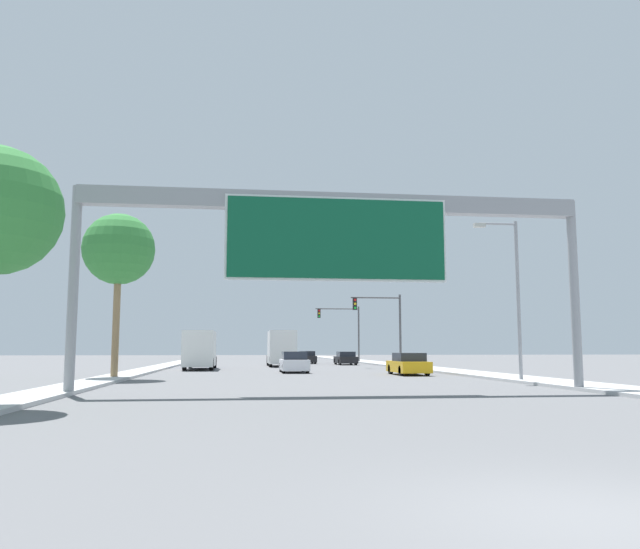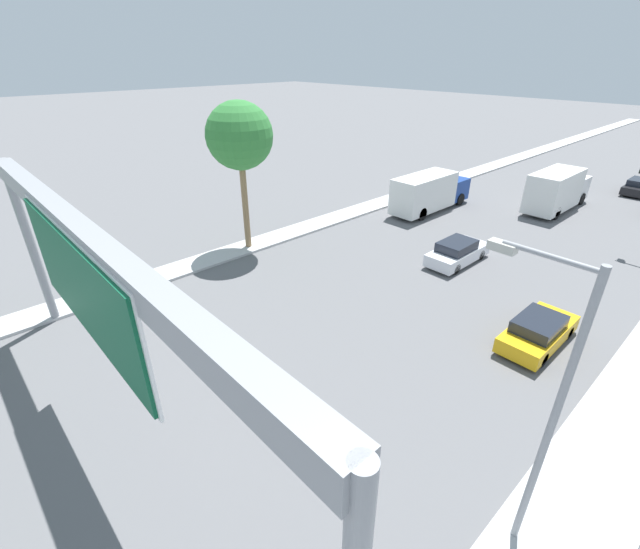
{
  "view_description": "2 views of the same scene",
  "coord_description": "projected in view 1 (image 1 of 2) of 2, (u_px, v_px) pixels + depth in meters",
  "views": [
    {
      "loc": [
        -3.64,
        -6.14,
        1.72
      ],
      "look_at": [
        0.0,
        23.23,
        5.22
      ],
      "focal_mm": 35.0,
      "sensor_mm": 36.0,
      "label": 1
    },
    {
      "loc": [
        11.92,
        15.55,
        11.73
      ],
      "look_at": [
        -0.8,
        27.33,
        2.68
      ],
      "focal_mm": 24.0,
      "sensor_mm": 36.0,
      "label": 2
    }
  ],
  "objects": [
    {
      "name": "traffic_light_near_intersection",
      "position": [
        385.0,
        318.0,
        55.19
      ],
      "size": [
        4.54,
        0.32,
        6.46
      ],
      "color": "#4C4C4F",
      "rests_on": "ground"
    },
    {
      "name": "truck_box_primary",
      "position": [
        281.0,
        348.0,
        58.85
      ],
      "size": [
        2.43,
        8.06,
        3.31
      ],
      "color": "white",
      "rests_on": "ground"
    },
    {
      "name": "car_mid_center",
      "position": [
        346.0,
        358.0,
        64.52
      ],
      "size": [
        1.85,
        4.67,
        1.35
      ],
      "color": "black",
      "rests_on": "ground"
    },
    {
      "name": "car_near_right",
      "position": [
        294.0,
        363.0,
        44.02
      ],
      "size": [
        1.85,
        4.63,
        1.48
      ],
      "color": "silver",
      "rests_on": "ground"
    },
    {
      "name": "palm_tree_background",
      "position": [
        119.0,
        250.0,
        35.34
      ],
      "size": [
        4.03,
        4.03,
        9.32
      ],
      "color": "#8C704C",
      "rests_on": "ground"
    },
    {
      "name": "car_far_right",
      "position": [
        307.0,
        358.0,
        69.45
      ],
      "size": [
        1.83,
        4.55,
        1.39
      ],
      "color": "black",
      "rests_on": "ground"
    },
    {
      "name": "sign_gantry",
      "position": [
        337.0,
        228.0,
        24.66
      ],
      "size": [
        20.27,
        0.73,
        7.85
      ],
      "color": "gray",
      "rests_on": "ground"
    },
    {
      "name": "ground_plane",
      "position": [
        603.0,
        519.0,
        6.29
      ],
      "size": [
        300.0,
        300.0,
        0.0
      ],
      "primitive_type": "plane",
      "color": "slate"
    },
    {
      "name": "sidewalk_right",
      "position": [
        382.0,
        363.0,
        66.81
      ],
      "size": [
        3.0,
        120.0,
        0.15
      ],
      "color": "#B6B6B6",
      "rests_on": "ground"
    },
    {
      "name": "truck_box_secondary",
      "position": [
        200.0,
        350.0,
        50.21
      ],
      "size": [
        2.33,
        8.35,
        3.06
      ],
      "color": "navy",
      "rests_on": "ground"
    },
    {
      "name": "street_lamp_right",
      "position": [
        513.0,
        286.0,
        31.91
      ],
      "size": [
        2.34,
        0.28,
        8.25
      ],
      "color": "gray",
      "rests_on": "ground"
    },
    {
      "name": "traffic_light_mid_block",
      "position": [
        345.0,
        324.0,
        74.89
      ],
      "size": [
        5.35,
        0.32,
        6.71
      ],
      "color": "#4C4C4F",
      "rests_on": "ground"
    },
    {
      "name": "car_near_center",
      "position": [
        408.0,
        364.0,
        40.11
      ],
      "size": [
        1.89,
        4.52,
        1.41
      ],
      "color": "gold",
      "rests_on": "ground"
    },
    {
      "name": "median_strip_left",
      "position": [
        173.0,
        364.0,
        64.12
      ],
      "size": [
        2.0,
        120.0,
        0.15
      ],
      "color": "#B6B6B6",
      "rests_on": "ground"
    }
  ]
}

